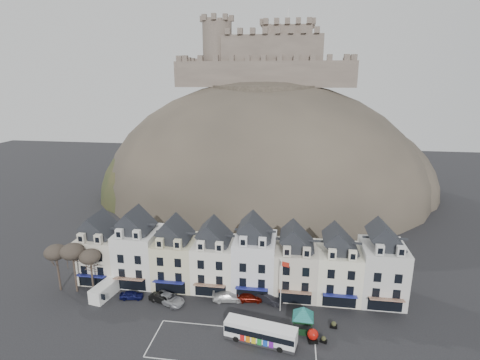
% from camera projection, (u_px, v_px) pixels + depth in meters
% --- Properties ---
extents(ground, '(300.00, 300.00, 0.00)m').
position_uv_depth(ground, '(216.00, 351.00, 49.21)').
color(ground, black).
rests_on(ground, ground).
extents(coach_bay_markings, '(22.00, 7.50, 0.01)m').
position_uv_depth(coach_bay_markings, '(232.00, 346.00, 50.12)').
color(coach_bay_markings, silver).
rests_on(coach_bay_markings, ground).
extents(townhouse_terrace, '(54.40, 9.35, 11.80)m').
position_uv_depth(townhouse_terrace, '(236.00, 258.00, 63.02)').
color(townhouse_terrace, beige).
rests_on(townhouse_terrace, ground).
extents(castle_hill, '(100.00, 76.00, 68.00)m').
position_uv_depth(castle_hill, '(266.00, 194.00, 114.78)').
color(castle_hill, '#353029').
rests_on(castle_hill, ground).
extents(castle, '(50.20, 22.20, 22.00)m').
position_uv_depth(castle, '(268.00, 58.00, 110.88)').
color(castle, brown).
rests_on(castle, ground).
extents(tree_left_far, '(3.61, 3.61, 8.24)m').
position_uv_depth(tree_left_far, '(56.00, 253.00, 61.45)').
color(tree_left_far, '#322820').
rests_on(tree_left_far, ground).
extents(tree_left_mid, '(3.78, 3.78, 8.64)m').
position_uv_depth(tree_left_mid, '(72.00, 252.00, 60.94)').
color(tree_left_mid, '#322820').
rests_on(tree_left_mid, ground).
extents(tree_left_near, '(3.43, 3.43, 7.84)m').
position_uv_depth(tree_left_near, '(90.00, 257.00, 60.70)').
color(tree_left_near, '#322820').
rests_on(tree_left_near, ground).
extents(bus, '(10.08, 4.12, 2.77)m').
position_uv_depth(bus, '(261.00, 332.00, 50.43)').
color(bus, '#262628').
rests_on(bus, ground).
extents(bus_shelter, '(5.95, 5.95, 3.78)m').
position_uv_depth(bus_shelter, '(303.00, 312.00, 52.46)').
color(bus_shelter, black).
rests_on(bus_shelter, ground).
extents(red_buoy, '(1.50, 1.50, 1.86)m').
position_uv_depth(red_buoy, '(313.00, 335.00, 50.69)').
color(red_buoy, black).
rests_on(red_buoy, ground).
extents(flagpole, '(1.21, 0.45, 8.68)m').
position_uv_depth(flagpole, '(282.00, 282.00, 56.27)').
color(flagpole, silver).
rests_on(flagpole, ground).
extents(white_van, '(3.06, 5.33, 2.29)m').
position_uv_depth(white_van, '(104.00, 291.00, 60.84)').
color(white_van, white).
rests_on(white_van, ground).
extents(planter_west, '(1.07, 0.71, 1.01)m').
position_uv_depth(planter_west, '(334.00, 325.00, 53.55)').
color(planter_west, black).
rests_on(planter_west, ground).
extents(planter_east, '(1.05, 0.77, 0.94)m').
position_uv_depth(planter_east, '(324.00, 339.00, 50.63)').
color(planter_east, black).
rests_on(planter_east, ground).
extents(car_navy, '(3.95, 2.06, 1.28)m').
position_uv_depth(car_navy, '(132.00, 295.00, 60.61)').
color(car_navy, '#0C0E3D').
rests_on(car_navy, ground).
extents(car_black, '(4.48, 2.63, 1.39)m').
position_uv_depth(car_black, '(162.00, 298.00, 59.60)').
color(car_black, black).
rests_on(car_black, ground).
extents(car_silver, '(5.82, 4.40, 1.49)m').
position_uv_depth(car_silver, '(169.00, 299.00, 59.42)').
color(car_silver, '#999AA0').
rests_on(car_silver, ground).
extents(car_white, '(5.29, 2.88, 1.45)m').
position_uv_depth(car_white, '(228.00, 297.00, 60.04)').
color(car_white, silver).
rests_on(car_white, ground).
extents(car_maroon, '(4.35, 2.17, 1.43)m').
position_uv_depth(car_maroon, '(249.00, 297.00, 59.93)').
color(car_maroon, '#590C05').
rests_on(car_maroon, ground).
extents(car_charcoal, '(4.82, 3.35, 1.51)m').
position_uv_depth(car_charcoal, '(268.00, 298.00, 59.62)').
color(car_charcoal, black).
rests_on(car_charcoal, ground).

